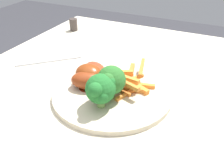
{
  "coord_description": "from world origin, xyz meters",
  "views": [
    {
      "loc": [
        -0.37,
        -0.22,
        1.05
      ],
      "look_at": [
        0.08,
        -0.01,
        0.75
      ],
      "focal_mm": 40.74,
      "sensor_mm": 36.0,
      "label": 1
    }
  ],
  "objects_px": {
    "dinner_plate": "(112,93)",
    "fork": "(49,61)",
    "pepper_shaker": "(73,25)",
    "broccoli_floret_middle": "(100,89)",
    "chicken_drumstick_far": "(90,81)",
    "broccoli_floret_front": "(111,81)",
    "carrot_fries_pile": "(127,80)",
    "chicken_drumstick_near": "(91,75)",
    "dining_table": "(94,146)",
    "chicken_drumstick_extra": "(96,72)"
  },
  "relations": [
    {
      "from": "chicken_drumstick_extra",
      "to": "carrot_fries_pile",
      "type": "bearing_deg",
      "value": -88.05
    },
    {
      "from": "broccoli_floret_middle",
      "to": "chicken_drumstick_near",
      "type": "relative_size",
      "value": 0.63
    },
    {
      "from": "dinner_plate",
      "to": "broccoli_floret_front",
      "type": "distance_m",
      "value": 0.06
    },
    {
      "from": "broccoli_floret_middle",
      "to": "chicken_drumstick_extra",
      "type": "xyz_separation_m",
      "value": [
        0.1,
        0.06,
        -0.02
      ]
    },
    {
      "from": "dining_table",
      "to": "chicken_drumstick_far",
      "type": "height_order",
      "value": "chicken_drumstick_far"
    },
    {
      "from": "chicken_drumstick_far",
      "to": "dining_table",
      "type": "bearing_deg",
      "value": -147.73
    },
    {
      "from": "carrot_fries_pile",
      "to": "dining_table",
      "type": "bearing_deg",
      "value": 165.1
    },
    {
      "from": "dinner_plate",
      "to": "carrot_fries_pile",
      "type": "height_order",
      "value": "carrot_fries_pile"
    },
    {
      "from": "chicken_drumstick_far",
      "to": "chicken_drumstick_extra",
      "type": "height_order",
      "value": "same"
    },
    {
      "from": "broccoli_floret_middle",
      "to": "chicken_drumstick_far",
      "type": "distance_m",
      "value": 0.08
    },
    {
      "from": "dining_table",
      "to": "fork",
      "type": "xyz_separation_m",
      "value": [
        0.16,
        0.23,
        0.1
      ]
    },
    {
      "from": "broccoli_floret_front",
      "to": "pepper_shaker",
      "type": "distance_m",
      "value": 0.5
    },
    {
      "from": "dinner_plate",
      "to": "broccoli_floret_front",
      "type": "relative_size",
      "value": 3.59
    },
    {
      "from": "dinner_plate",
      "to": "chicken_drumstick_far",
      "type": "xyz_separation_m",
      "value": [
        -0.01,
        0.05,
        0.03
      ]
    },
    {
      "from": "chicken_drumstick_near",
      "to": "pepper_shaker",
      "type": "xyz_separation_m",
      "value": [
        0.33,
        0.26,
        -0.01
      ]
    },
    {
      "from": "broccoli_floret_middle",
      "to": "chicken_drumstick_near",
      "type": "distance_m",
      "value": 0.1
    },
    {
      "from": "dinner_plate",
      "to": "pepper_shaker",
      "type": "relative_size",
      "value": 6.13
    },
    {
      "from": "dinner_plate",
      "to": "fork",
      "type": "bearing_deg",
      "value": 71.36
    },
    {
      "from": "dining_table",
      "to": "carrot_fries_pile",
      "type": "bearing_deg",
      "value": -14.9
    },
    {
      "from": "carrot_fries_pile",
      "to": "chicken_drumstick_near",
      "type": "height_order",
      "value": "chicken_drumstick_near"
    },
    {
      "from": "dinner_plate",
      "to": "broccoli_floret_front",
      "type": "bearing_deg",
      "value": -160.85
    },
    {
      "from": "broccoli_floret_middle",
      "to": "chicken_drumstick_near",
      "type": "bearing_deg",
      "value": 41.89
    },
    {
      "from": "dinner_plate",
      "to": "chicken_drumstick_near",
      "type": "xyz_separation_m",
      "value": [
        0.01,
        0.06,
        0.03
      ]
    },
    {
      "from": "chicken_drumstick_near",
      "to": "pepper_shaker",
      "type": "relative_size",
      "value": 2.67
    },
    {
      "from": "broccoli_floret_middle",
      "to": "chicken_drumstick_near",
      "type": "height_order",
      "value": "broccoli_floret_middle"
    },
    {
      "from": "chicken_drumstick_near",
      "to": "dining_table",
      "type": "bearing_deg",
      "value": -149.64
    },
    {
      "from": "broccoli_floret_front",
      "to": "broccoli_floret_middle",
      "type": "relative_size",
      "value": 1.02
    },
    {
      "from": "broccoli_floret_middle",
      "to": "pepper_shaker",
      "type": "bearing_deg",
      "value": 39.08
    },
    {
      "from": "dinner_plate",
      "to": "broccoli_floret_middle",
      "type": "relative_size",
      "value": 3.67
    },
    {
      "from": "carrot_fries_pile",
      "to": "fork",
      "type": "bearing_deg",
      "value": 80.36
    },
    {
      "from": "carrot_fries_pile",
      "to": "pepper_shaker",
      "type": "height_order",
      "value": "carrot_fries_pile"
    },
    {
      "from": "dinner_plate",
      "to": "carrot_fries_pile",
      "type": "relative_size",
      "value": 1.68
    },
    {
      "from": "broccoli_floret_front",
      "to": "carrot_fries_pile",
      "type": "xyz_separation_m",
      "value": [
        0.06,
        -0.01,
        -0.03
      ]
    },
    {
      "from": "dining_table",
      "to": "chicken_drumstick_near",
      "type": "distance_m",
      "value": 0.17
    },
    {
      "from": "broccoli_floret_middle",
      "to": "fork",
      "type": "relative_size",
      "value": 0.4
    },
    {
      "from": "broccoli_floret_middle",
      "to": "pepper_shaker",
      "type": "distance_m",
      "value": 0.52
    },
    {
      "from": "dinner_plate",
      "to": "pepper_shaker",
      "type": "bearing_deg",
      "value": 43.57
    },
    {
      "from": "dining_table",
      "to": "chicken_drumstick_extra",
      "type": "distance_m",
      "value": 0.18
    },
    {
      "from": "dining_table",
      "to": "chicken_drumstick_near",
      "type": "relative_size",
      "value": 9.61
    },
    {
      "from": "broccoli_floret_middle",
      "to": "pepper_shaker",
      "type": "height_order",
      "value": "broccoli_floret_middle"
    },
    {
      "from": "broccoli_floret_middle",
      "to": "chicken_drumstick_far",
      "type": "height_order",
      "value": "broccoli_floret_middle"
    },
    {
      "from": "chicken_drumstick_extra",
      "to": "pepper_shaker",
      "type": "bearing_deg",
      "value": 40.7
    },
    {
      "from": "dining_table",
      "to": "pepper_shaker",
      "type": "bearing_deg",
      "value": 36.82
    },
    {
      "from": "chicken_drumstick_far",
      "to": "pepper_shaker",
      "type": "xyz_separation_m",
      "value": [
        0.35,
        0.27,
        -0.01
      ]
    },
    {
      "from": "pepper_shaker",
      "to": "fork",
      "type": "bearing_deg",
      "value": -162.81
    },
    {
      "from": "chicken_drumstick_extra",
      "to": "fork",
      "type": "relative_size",
      "value": 0.62
    },
    {
      "from": "broccoli_floret_front",
      "to": "broccoli_floret_middle",
      "type": "distance_m",
      "value": 0.04
    },
    {
      "from": "carrot_fries_pile",
      "to": "chicken_drumstick_extra",
      "type": "relative_size",
      "value": 1.42
    },
    {
      "from": "chicken_drumstick_far",
      "to": "broccoli_floret_middle",
      "type": "bearing_deg",
      "value": -133.08
    },
    {
      "from": "dinner_plate",
      "to": "chicken_drumstick_near",
      "type": "height_order",
      "value": "chicken_drumstick_near"
    }
  ]
}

